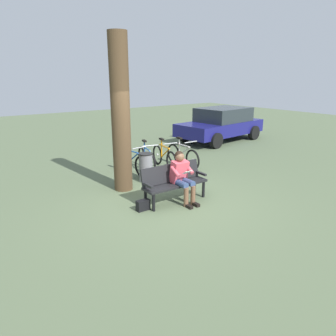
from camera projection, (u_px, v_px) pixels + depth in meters
ground_plane at (173, 202)px, 7.40m from camera, size 40.00×40.00×0.00m
bench at (174, 180)px, 7.35m from camera, size 1.61×0.50×0.87m
person_reading at (182, 175)px, 7.24m from camera, size 0.49×0.77×1.20m
handbag at (143, 205)px, 6.90m from camera, size 0.30×0.15×0.24m
tree_trunk at (121, 115)px, 7.69m from camera, size 0.47×0.47×3.85m
litter_bin at (146, 167)px, 8.72m from camera, size 0.39×0.39×0.81m
bicycle_black at (183, 156)px, 10.18m from camera, size 0.48×1.68×0.94m
bicycle_purple at (164, 157)px, 10.00m from camera, size 0.48×1.67×0.94m
bicycle_silver at (146, 159)px, 9.72m from camera, size 0.58×1.64×0.94m
bicycle_green at (131, 162)px, 9.39m from camera, size 0.48×1.68×0.94m
parked_car at (221, 124)px, 14.15m from camera, size 4.38×2.39×1.47m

